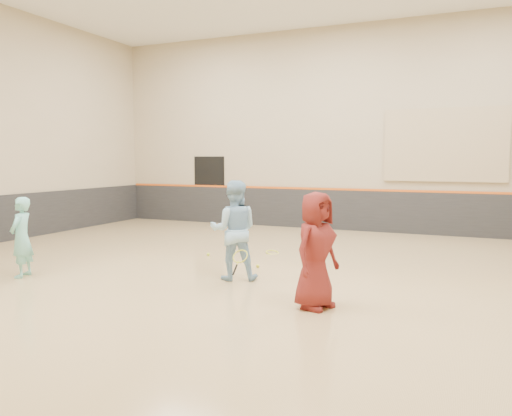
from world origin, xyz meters
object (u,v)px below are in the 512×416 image
at_px(young_man, 316,250).
at_px(spare_racket, 272,250).
at_px(instructor, 234,230).
at_px(girl, 21,237).

xyz_separation_m(young_man, spare_racket, (-2.08, 3.62, -0.75)).
bearing_deg(young_man, instructor, 78.84).
bearing_deg(instructor, spare_racket, -107.24).
distance_m(girl, instructor, 3.83).
relative_size(young_man, spare_racket, 2.49).
distance_m(young_man, spare_racket, 4.24).
height_order(instructor, young_man, instructor).
bearing_deg(spare_racket, girl, -130.43).
bearing_deg(instructor, girl, -2.69).
distance_m(instructor, spare_racket, 2.67).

